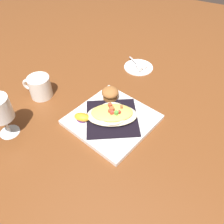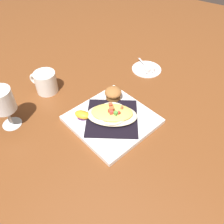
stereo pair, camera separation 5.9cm
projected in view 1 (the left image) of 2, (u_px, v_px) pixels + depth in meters
name	position (u px, v px, depth m)	size (l,w,h in m)	color
ground_plane	(112.00, 121.00, 0.81)	(2.60, 2.60, 0.00)	brown
square_plate	(112.00, 120.00, 0.80)	(0.26, 0.26, 0.02)	white
folded_napkin	(112.00, 118.00, 0.79)	(0.17, 0.18, 0.00)	black
gratin_dish	(112.00, 114.00, 0.78)	(0.20, 0.17, 0.05)	beige
muffin	(110.00, 94.00, 0.85)	(0.06, 0.06, 0.05)	#9F642D
orange_garnish	(83.00, 117.00, 0.78)	(0.06, 0.06, 0.03)	#4A1D5A
coffee_mug	(40.00, 88.00, 0.88)	(0.11, 0.08, 0.08)	white
stemmed_glass	(0.00, 111.00, 0.70)	(0.08, 0.08, 0.15)	white
creamer_saucer	(138.00, 67.00, 1.04)	(0.13, 0.13, 0.01)	white
spoon	(138.00, 65.00, 1.03)	(0.09, 0.07, 0.01)	silver
creamer_cup_0	(139.00, 68.00, 1.01)	(0.02, 0.02, 0.02)	white
creamer_cup_1	(144.00, 67.00, 1.01)	(0.02, 0.02, 0.02)	white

